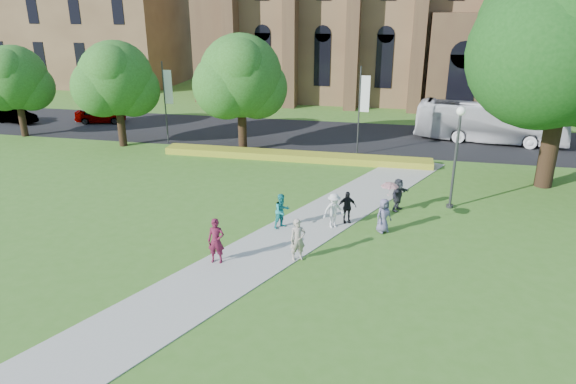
% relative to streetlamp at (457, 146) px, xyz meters
% --- Properties ---
extents(ground, '(160.00, 160.00, 0.00)m').
position_rel_streetlamp_xyz_m(ground, '(-7.50, -6.50, -3.30)').
color(ground, '#3E7222').
rests_on(ground, ground).
extents(road, '(160.00, 10.00, 0.02)m').
position_rel_streetlamp_xyz_m(road, '(-7.50, 13.50, -3.29)').
color(road, black).
rests_on(road, ground).
extents(footpath, '(15.58, 28.54, 0.04)m').
position_rel_streetlamp_xyz_m(footpath, '(-7.50, -5.50, -3.28)').
color(footpath, '#B2B2A8').
rests_on(footpath, ground).
extents(flower_hedge, '(18.00, 1.40, 0.45)m').
position_rel_streetlamp_xyz_m(flower_hedge, '(-9.50, 6.70, -3.07)').
color(flower_hedge, gold).
rests_on(flower_hedge, ground).
extents(building_west, '(22.00, 14.00, 18.30)m').
position_rel_streetlamp_xyz_m(building_west, '(-41.50, 35.50, 5.91)').
color(building_west, brown).
rests_on(building_west, ground).
extents(streetlamp, '(0.44, 0.44, 5.24)m').
position_rel_streetlamp_xyz_m(streetlamp, '(0.00, 0.00, 0.00)').
color(streetlamp, '#38383D').
rests_on(streetlamp, ground).
extents(large_tree, '(9.60, 9.60, 13.20)m').
position_rel_streetlamp_xyz_m(large_tree, '(5.50, 4.50, 5.07)').
color(large_tree, '#332114').
rests_on(large_tree, ground).
extents(street_tree_0, '(5.20, 5.20, 7.50)m').
position_rel_streetlamp_xyz_m(street_tree_0, '(-22.50, 7.50, 1.58)').
color(street_tree_0, '#332114').
rests_on(street_tree_0, ground).
extents(street_tree_1, '(5.60, 5.60, 8.05)m').
position_rel_streetlamp_xyz_m(street_tree_1, '(-13.50, 8.00, 1.93)').
color(street_tree_1, '#332114').
rests_on(street_tree_1, ground).
extents(street_tree_2, '(4.80, 4.80, 6.95)m').
position_rel_streetlamp_xyz_m(street_tree_2, '(-31.50, 8.50, 1.23)').
color(street_tree_2, '#332114').
rests_on(street_tree_2, ground).
extents(banner_pole_0, '(0.70, 0.10, 6.00)m').
position_rel_streetlamp_xyz_m(banner_pole_0, '(-5.39, 8.70, 0.09)').
color(banner_pole_0, '#38383D').
rests_on(banner_pole_0, ground).
extents(banner_pole_1, '(0.70, 0.10, 6.00)m').
position_rel_streetlamp_xyz_m(banner_pole_1, '(-19.39, 8.70, 0.09)').
color(banner_pole_1, '#38383D').
rests_on(banner_pole_1, ground).
extents(tour_coach, '(11.00, 3.97, 3.00)m').
position_rel_streetlamp_xyz_m(tour_coach, '(3.83, 14.12, -1.78)').
color(tour_coach, silver).
rests_on(tour_coach, road).
extents(car_0, '(4.45, 2.64, 1.42)m').
position_rel_streetlamp_xyz_m(car_0, '(-28.10, 13.91, -2.57)').
color(car_0, gray).
rests_on(car_0, road).
extents(car_1, '(4.00, 2.06, 1.26)m').
position_rel_streetlamp_xyz_m(car_1, '(-35.21, 12.30, -2.65)').
color(car_1, gray).
rests_on(car_1, road).
extents(pedestrian_0, '(0.72, 0.51, 1.88)m').
position_rel_streetlamp_xyz_m(pedestrian_0, '(-9.76, -8.15, -2.31)').
color(pedestrian_0, '#531329').
rests_on(pedestrian_0, footpath).
extents(pedestrian_1, '(1.00, 1.02, 1.66)m').
position_rel_streetlamp_xyz_m(pedestrian_1, '(-7.91, -4.31, -2.43)').
color(pedestrian_1, teal).
rests_on(pedestrian_1, footpath).
extents(pedestrian_2, '(1.24, 1.12, 1.67)m').
position_rel_streetlamp_xyz_m(pedestrian_2, '(-5.56, -3.77, -2.42)').
color(pedestrian_2, silver).
rests_on(pedestrian_2, footpath).
extents(pedestrian_3, '(0.99, 0.66, 1.56)m').
position_rel_streetlamp_xyz_m(pedestrian_3, '(-5.02, -3.08, -2.47)').
color(pedestrian_3, black).
rests_on(pedestrian_3, footpath).
extents(pedestrian_4, '(0.93, 0.90, 1.60)m').
position_rel_streetlamp_xyz_m(pedestrian_4, '(-3.28, -3.80, -2.45)').
color(pedestrian_4, slate).
rests_on(pedestrian_4, footpath).
extents(pedestrian_5, '(1.11, 1.60, 1.66)m').
position_rel_streetlamp_xyz_m(pedestrian_5, '(-2.66, -1.00, -2.42)').
color(pedestrian_5, '#2B2D34').
rests_on(pedestrian_5, footpath).
extents(pedestrian_6, '(0.77, 0.68, 1.77)m').
position_rel_streetlamp_xyz_m(pedestrian_6, '(-6.59, -7.25, -2.37)').
color(pedestrian_6, gray).
rests_on(pedestrian_6, footpath).
extents(parasol, '(1.02, 1.02, 0.68)m').
position_rel_streetlamp_xyz_m(parasol, '(-3.10, -3.70, -1.31)').
color(parasol, '#E9A4AF').
rests_on(parasol, pedestrian_4).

